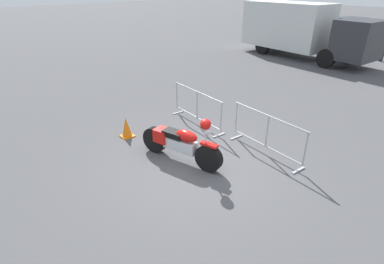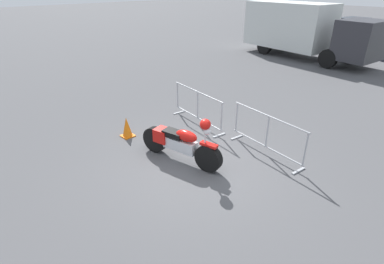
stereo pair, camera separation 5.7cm
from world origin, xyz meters
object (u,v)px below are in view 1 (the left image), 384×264
crowd_barrier_near (197,107)px  crowd_barrier_far (267,134)px  parked_car_red (350,27)px  traffic_cone (126,127)px  box_truck (300,28)px  motorcycle (180,143)px  parked_car_black (286,22)px  parked_car_silver (316,25)px

crowd_barrier_near → crowd_barrier_far: (2.52, 0.00, 0.00)m
parked_car_red → traffic_cone: parked_car_red is taller
crowd_barrier_near → box_truck: 11.26m
motorcycle → crowd_barrier_near: motorcycle is taller
parked_car_black → motorcycle: bearing=-145.8°
crowd_barrier_near → traffic_cone: (-0.77, -2.08, -0.27)m
traffic_cone → crowd_barrier_far: bearing=32.4°
box_truck → parked_car_silver: (-3.45, 9.67, -0.94)m
parked_car_black → traffic_cone: (8.09, -22.32, -0.42)m
crowd_barrier_far → parked_car_red: 21.28m
parked_car_red → traffic_cone: bearing=-164.1°
crowd_barrier_near → motorcycle: bearing=-55.5°
motorcycle → crowd_barrier_near: (-1.26, 1.83, 0.06)m
crowd_barrier_near → parked_car_silver: (-6.07, 20.56, 0.14)m
box_truck → traffic_cone: 13.18m
parked_car_red → parked_car_silver: bearing=97.9°
motorcycle → box_truck: (-3.88, 12.72, 1.14)m
crowd_barrier_far → parked_car_black: (-11.38, 20.24, 0.16)m
box_truck → crowd_barrier_near: bearing=-69.8°
parked_car_red → traffic_cone: (2.51, -22.56, -0.47)m
crowd_barrier_far → parked_car_black: size_ratio=0.53×
parked_car_silver → traffic_cone: parked_car_silver is taller
parked_car_red → parked_car_black: bearing=102.0°
parked_car_red → traffic_cone: 22.70m
box_truck → parked_car_red: box_truck is taller
motorcycle → traffic_cone: bearing=175.0°
crowd_barrier_near → parked_car_black: 22.10m
parked_car_black → traffic_cone: 23.75m
crowd_barrier_near → crowd_barrier_far: same height
box_truck → traffic_cone: size_ratio=13.40×
motorcycle → parked_car_black: (-10.12, 22.07, 0.21)m
motorcycle → crowd_barrier_far: size_ratio=0.99×
box_truck → crowd_barrier_far: bearing=-58.1°
parked_car_red → traffic_cone: size_ratio=7.91×
crowd_barrier_near → parked_car_black: (-8.86, 20.24, 0.16)m
parked_car_silver → traffic_cone: (5.30, -22.64, -0.41)m
crowd_barrier_near → parked_car_red: 20.74m
motorcycle → crowd_barrier_far: motorcycle is taller
motorcycle → box_truck: box_truck is taller
motorcycle → traffic_cone: (-2.03, -0.25, -0.21)m
parked_car_black → parked_car_silver: (2.79, 0.32, -0.02)m
parked_car_silver → traffic_cone: 23.26m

